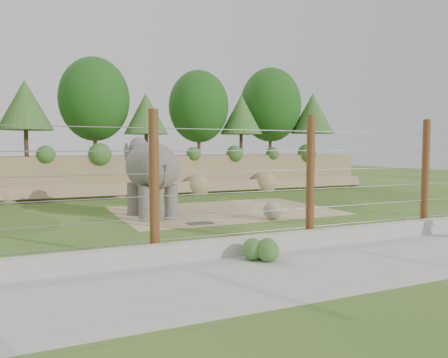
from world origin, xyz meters
name	(u,v)px	position (x,y,z in m)	size (l,w,h in m)	color
ground	(244,221)	(0.00, 0.00, 0.00)	(90.00, 90.00, 0.00)	#35601F
back_embankment	(166,134)	(0.59, 12.68, 3.97)	(30.00, 5.52, 8.77)	#9F875D
dirt_patch	(225,211)	(0.50, 3.00, 0.01)	(10.00, 7.00, 0.02)	tan
drain_grate	(200,223)	(-1.91, 0.07, 0.04)	(1.00, 0.60, 0.03)	#262628
elephant	(152,178)	(-3.16, 2.59, 1.70)	(1.80, 4.21, 3.41)	#5B5651
stone_ball	(273,210)	(1.16, -0.29, 0.41)	(0.78, 0.78, 0.78)	gray
retaining_wall	(319,238)	(0.00, -5.00, 0.25)	(26.00, 0.35, 0.50)	#B4B0A6
walkway	(366,261)	(0.00, -7.00, 0.01)	(26.00, 4.00, 0.01)	#B4B0A6
barrier_fence	(310,179)	(0.00, -4.50, 2.00)	(20.26, 0.26, 4.00)	#593316
walkway_shrub	(262,249)	(-2.46, -5.80, 0.31)	(0.60, 0.60, 0.60)	#2D5E24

